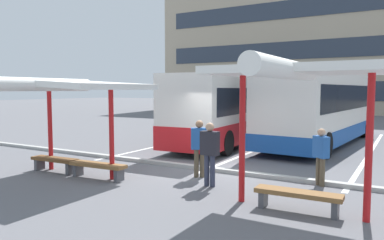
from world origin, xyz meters
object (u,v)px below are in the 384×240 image
at_px(waiting_shelter_0, 71,86).
at_px(waiting_passenger_0, 210,150).
at_px(waiting_shelter_1, 299,74).
at_px(waiting_passenger_2, 321,153).
at_px(bench_0, 55,161).
at_px(bench_2, 298,196).
at_px(bench_1, 98,167).
at_px(coach_bus_1, 323,108).
at_px(waiting_passenger_1, 199,144).
at_px(coach_bus_0, 234,109).

xyz_separation_m(waiting_shelter_0, waiting_passenger_0, (4.10, 0.99, -1.68)).
bearing_deg(waiting_shelter_1, waiting_passenger_2, 90.90).
bearing_deg(bench_0, waiting_shelter_1, -1.24).
bearing_deg(waiting_passenger_2, bench_2, -89.05).
bearing_deg(bench_2, bench_1, 179.55).
bearing_deg(bench_2, coach_bus_1, 98.51).
relative_size(waiting_shelter_1, waiting_passenger_2, 2.73).
distance_m(bench_2, waiting_passenger_1, 3.77).
bearing_deg(waiting_shelter_0, coach_bus_1, 64.26).
distance_m(coach_bus_0, waiting_passenger_2, 8.50).
height_order(bench_1, waiting_passenger_0, waiting_passenger_0).
relative_size(coach_bus_0, bench_0, 6.44).
height_order(coach_bus_0, waiting_shelter_0, coach_bus_0).
distance_m(bench_1, waiting_passenger_0, 3.38).
height_order(waiting_shelter_0, waiting_passenger_2, waiting_shelter_0).
bearing_deg(coach_bus_0, waiting_passenger_0, -70.21).
xyz_separation_m(bench_0, bench_1, (1.80, 0.04, 0.00)).
relative_size(bench_2, waiting_passenger_0, 1.06).
bearing_deg(waiting_passenger_0, waiting_shelter_1, -22.55).
bearing_deg(bench_2, bench_0, 179.96).
distance_m(waiting_shelter_0, bench_1, 2.51).
xyz_separation_m(waiting_shelter_0, waiting_passenger_1, (3.36, 1.75, -1.70)).
bearing_deg(waiting_shelter_1, waiting_shelter_0, 179.34).
distance_m(coach_bus_0, waiting_passenger_0, 8.59).
xyz_separation_m(coach_bus_1, waiting_shelter_1, (1.57, -10.65, 1.16)).
bearing_deg(waiting_shelter_1, bench_2, 90.00).
bearing_deg(waiting_passenger_2, coach_bus_0, 129.87).
xyz_separation_m(waiting_shelter_1, waiting_passenger_2, (-0.04, 2.63, -2.00)).
relative_size(bench_1, bench_2, 1.02).
distance_m(bench_1, bench_2, 5.77).
bearing_deg(waiting_passenger_1, waiting_passenger_2, 13.75).
relative_size(waiting_shelter_0, waiting_shelter_1, 1.15).
height_order(coach_bus_0, bench_0, coach_bus_0).
height_order(coach_bus_1, bench_1, coach_bus_1).
bearing_deg(coach_bus_0, waiting_passenger_2, -50.13).
xyz_separation_m(bench_1, bench_2, (5.77, -0.05, -0.00)).
distance_m(bench_1, waiting_passenger_1, 3.02).
bearing_deg(bench_0, coach_bus_0, 76.81).
distance_m(bench_1, waiting_passenger_2, 6.25).
xyz_separation_m(bench_2, waiting_passenger_0, (-2.57, 0.91, 0.65)).
height_order(bench_0, bench_2, same).
bearing_deg(waiting_passenger_2, waiting_shelter_0, -158.93).
height_order(waiting_shelter_0, waiting_passenger_0, waiting_shelter_0).
xyz_separation_m(waiting_shelter_1, waiting_passenger_1, (-3.31, 1.83, -1.91)).
distance_m(coach_bus_0, coach_bus_1, 4.19).
distance_m(bench_0, waiting_passenger_0, 5.12).
xyz_separation_m(bench_0, waiting_passenger_2, (7.53, 2.47, 0.54)).
xyz_separation_m(coach_bus_0, coach_bus_1, (3.90, 1.52, 0.10)).
xyz_separation_m(coach_bus_0, waiting_shelter_1, (5.47, -9.13, 1.26)).
bearing_deg(bench_0, waiting_passenger_1, 21.39).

